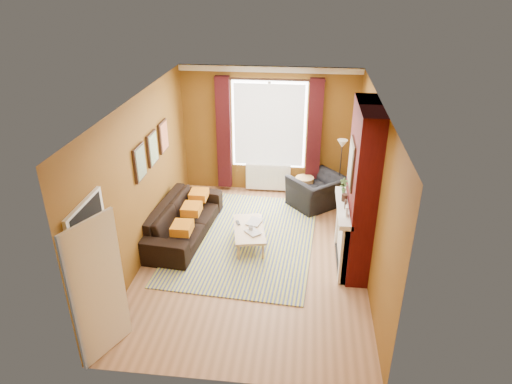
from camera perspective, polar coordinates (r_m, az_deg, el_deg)
ground at (r=8.18m, az=-0.20°, el=-8.02°), size 5.50×5.50×0.00m
room_walls at (r=7.70m, az=4.66°, el=1.40°), size 3.82×5.54×2.83m
striped_rug at (r=8.67m, az=-1.42°, el=-5.78°), size 2.77×3.68×0.02m
sofa at (r=8.72m, az=-9.08°, el=-3.42°), size 1.12×2.37×0.67m
armchair at (r=9.74m, az=7.64°, el=0.05°), size 1.40×1.38×0.68m
coffee_table at (r=8.32m, az=-0.88°, el=-4.75°), size 0.73×1.15×0.36m
wicker_stool at (r=10.10m, az=6.04°, el=0.54°), size 0.50×0.50×0.50m
floor_lamp at (r=9.57m, az=10.63°, el=4.67°), size 0.27×0.27×1.47m
book_a at (r=8.10m, az=-0.99°, el=-5.27°), size 0.34×0.35×0.03m
book_b at (r=8.51m, az=-0.92°, el=-3.60°), size 0.32×0.38×0.02m
mug at (r=8.20m, az=-0.63°, el=-4.58°), size 0.13×0.13×0.09m
tv_remote at (r=8.45m, az=-2.27°, el=-3.86°), size 0.11×0.17×0.02m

